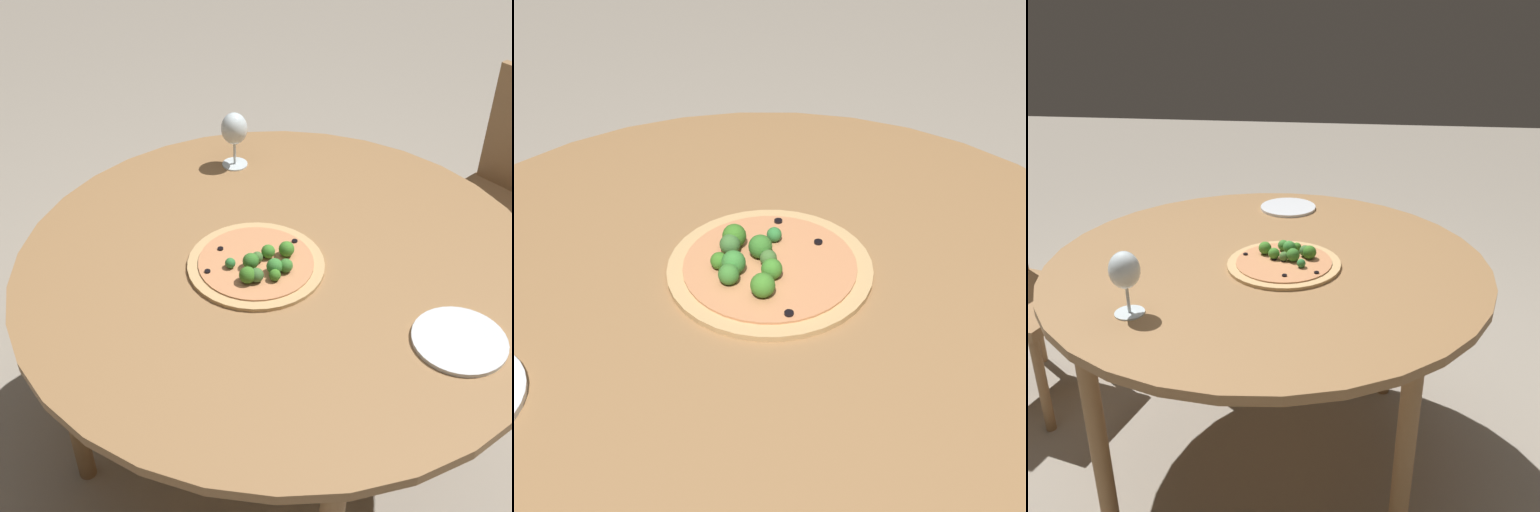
# 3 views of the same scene
# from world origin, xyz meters

# --- Properties ---
(ground_plane) EXTENTS (12.00, 12.00, 0.00)m
(ground_plane) POSITION_xyz_m (0.00, 0.00, 0.00)
(ground_plane) COLOR gray
(dining_table) EXTENTS (1.29, 1.29, 0.74)m
(dining_table) POSITION_xyz_m (0.00, 0.00, 0.67)
(dining_table) COLOR olive
(dining_table) RESTS_ON ground_plane
(pizza) EXTENTS (0.33, 0.33, 0.05)m
(pizza) POSITION_xyz_m (0.06, -0.03, 0.75)
(pizza) COLOR tan
(pizza) RESTS_ON dining_table
(wine_glass) EXTENTS (0.07, 0.07, 0.16)m
(wine_glass) POSITION_xyz_m (-0.28, -0.36, 0.85)
(wine_glass) COLOR silver
(wine_glass) RESTS_ON dining_table
(plate_near) EXTENTS (0.20, 0.20, 0.01)m
(plate_near) POSITION_xyz_m (0.01, 0.46, 0.74)
(plate_near) COLOR silver
(plate_near) RESTS_ON dining_table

